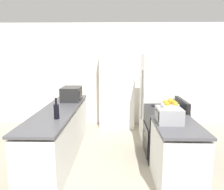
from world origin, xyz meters
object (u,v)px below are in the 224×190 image
object	(u,v)px
microwave	(72,94)
fruit_bowl	(170,105)
wine_bottle	(56,111)
stove	(164,132)
toaster_oven	(169,115)
pantry_cabinet	(117,88)
refrigerator	(159,98)

from	to	relation	value
microwave	fruit_bowl	bearing A→B (deg)	-41.19
microwave	wine_bottle	size ratio (longest dim) A/B	1.59
stove	toaster_oven	size ratio (longest dim) A/B	2.82
stove	microwave	distance (m)	1.96
toaster_oven	fruit_bowl	distance (m)	0.15
wine_bottle	fruit_bowl	size ratio (longest dim) A/B	1.29
pantry_cabinet	stove	xyz separation A→B (m)	(0.84, -1.65, -0.54)
wine_bottle	toaster_oven	size ratio (longest dim) A/B	0.84
microwave	wine_bottle	world-z (taller)	wine_bottle
stove	wine_bottle	world-z (taller)	wine_bottle
refrigerator	toaster_oven	world-z (taller)	refrigerator
stove	fruit_bowl	bearing A→B (deg)	-98.21
stove	microwave	bearing A→B (deg)	160.47
pantry_cabinet	refrigerator	world-z (taller)	pantry_cabinet
refrigerator	wine_bottle	distance (m)	2.31
toaster_oven	fruit_bowl	xyz separation A→B (m)	(0.01, -0.01, 0.15)
stove	toaster_oven	bearing A→B (deg)	-99.01
refrigerator	fruit_bowl	distance (m)	1.66
microwave	toaster_oven	xyz separation A→B (m)	(1.64, -1.43, -0.04)
refrigerator	stove	bearing A→B (deg)	-93.10
microwave	refrigerator	bearing A→B (deg)	6.00
toaster_oven	refrigerator	bearing A→B (deg)	83.95
pantry_cabinet	wine_bottle	xyz separation A→B (m)	(-0.88, -2.31, 0.01)
microwave	wine_bottle	distance (m)	1.29
fruit_bowl	stove	bearing A→B (deg)	81.79
wine_bottle	toaster_oven	distance (m)	1.60
stove	fruit_bowl	xyz separation A→B (m)	(-0.12, -0.82, 0.69)
stove	fruit_bowl	distance (m)	1.07
stove	refrigerator	bearing A→B (deg)	86.90
pantry_cabinet	fruit_bowl	size ratio (longest dim) A/B	8.17
stove	refrigerator	size ratio (longest dim) A/B	0.57
refrigerator	pantry_cabinet	bearing A→B (deg)	136.88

